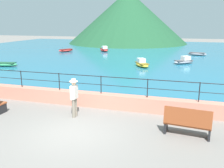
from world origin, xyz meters
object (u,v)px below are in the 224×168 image
(person_walking, at_px, (74,96))
(boat_1, at_px, (104,49))
(boat_3, at_px, (184,61))
(bench_far, at_px, (187,122))
(boat_2, at_px, (197,54))
(boat_5, at_px, (142,64))
(boat_0, at_px, (6,64))
(boat_4, at_px, (66,50))

(person_walking, distance_m, boat_1, 25.45)
(boat_3, bearing_deg, boat_1, 144.07)
(bench_far, distance_m, boat_3, 17.04)
(boat_2, bearing_deg, boat_5, -117.56)
(boat_2, relative_size, boat_5, 1.00)
(boat_1, bearing_deg, boat_5, -56.02)
(bench_far, height_order, boat_0, bench_far)
(bench_far, distance_m, boat_4, 28.53)
(boat_3, xyz_separation_m, boat_4, (-16.28, 6.10, -0.07))
(boat_5, bearing_deg, boat_0, -163.99)
(bench_far, bearing_deg, person_walking, 172.42)
(boat_5, bearing_deg, boat_3, 37.49)
(person_walking, xyz_separation_m, boat_0, (-11.80, 9.91, -0.72))
(boat_3, bearing_deg, person_walking, -105.17)
(boat_1, bearing_deg, boat_4, -158.15)
(person_walking, bearing_deg, boat_0, 139.98)
(boat_4, distance_m, boat_5, 15.41)
(boat_2, bearing_deg, boat_0, -142.34)
(person_walking, bearing_deg, bench_far, -7.58)
(boat_3, distance_m, boat_4, 17.39)
(boat_2, relative_size, boat_3, 1.05)
(boat_4, xyz_separation_m, boat_5, (12.50, -9.01, 0.07))
(boat_0, xyz_separation_m, boat_1, (5.02, 14.61, 0.07))
(boat_4, bearing_deg, bench_far, -54.18)
(person_walking, distance_m, boat_2, 24.33)
(person_walking, height_order, boat_3, person_walking)
(boat_0, bearing_deg, person_walking, -40.02)
(bench_far, bearing_deg, boat_2, 87.46)
(person_walking, height_order, boat_5, person_walking)
(boat_1, relative_size, boat_4, 0.98)
(boat_5, bearing_deg, boat_4, 144.22)
(boat_2, distance_m, boat_5, 11.40)
(bench_far, height_order, person_walking, person_walking)
(boat_3, bearing_deg, boat_4, 159.46)
(boat_1, height_order, boat_4, boat_1)
(person_walking, bearing_deg, boat_5, 87.22)
(bench_far, distance_m, person_walking, 4.91)
(boat_0, relative_size, boat_3, 1.04)
(person_walking, relative_size, boat_1, 0.73)
(boat_1, height_order, boat_3, same)
(person_walking, relative_size, boat_4, 0.71)
(boat_5, bearing_deg, bench_far, -73.45)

